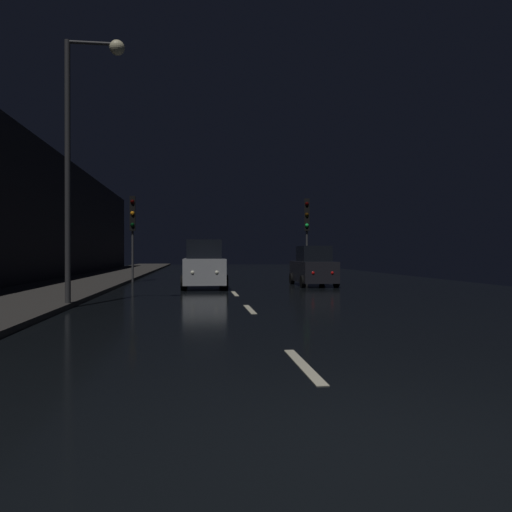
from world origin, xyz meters
TOP-DOWN VIEW (x-y plane):
  - ground at (0.00, 24.50)m, footprint 26.99×84.00m
  - sidewalk_left at (-7.29, 24.50)m, footprint 4.40×84.00m
  - building_facade_left at (-9.89, 21.00)m, footprint 0.80×63.00m
  - lane_centerline at (0.00, 20.64)m, footprint 0.16×38.92m
  - traffic_light_far_right at (4.99, 24.78)m, footprint 0.37×0.48m
  - traffic_light_far_left at (-4.99, 23.97)m, footprint 0.33×0.47m
  - streetlamp_overhead at (-4.76, 10.99)m, footprint 1.70×0.44m
  - car_approaching_headlights at (-1.16, 19.02)m, footprint 2.02×4.37m
  - car_parked_right_far at (4.19, 19.88)m, footprint 1.79×3.87m

SIDE VIEW (x-z plane):
  - ground at x=0.00m, z-range -0.02..0.00m
  - lane_centerline at x=0.00m, z-range 0.00..0.01m
  - sidewalk_left at x=-7.29m, z-range 0.00..0.15m
  - car_parked_right_far at x=4.19m, z-range -0.08..1.87m
  - car_approaching_headlights at x=-1.16m, z-range -0.09..2.11m
  - traffic_light_far_left at x=-4.99m, z-range 1.06..5.80m
  - traffic_light_far_right at x=4.99m, z-range 1.09..5.91m
  - building_facade_left at x=-9.89m, z-range 0.00..7.52m
  - streetlamp_overhead at x=-4.76m, z-range 1.21..9.03m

